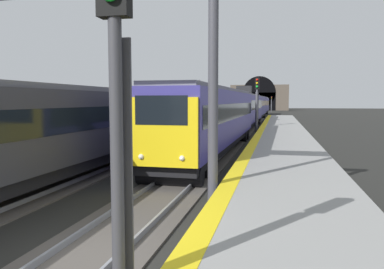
{
  "coord_description": "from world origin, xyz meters",
  "views": [
    {
      "loc": [
        -6.88,
        -3.82,
        3.28
      ],
      "look_at": [
        13.95,
        0.83,
        1.39
      ],
      "focal_mm": 36.2,
      "sensor_mm": 36.0,
      "label": 1
    }
  ],
  "objects": [
    {
      "name": "ground_plane",
      "position": [
        0.0,
        0.0,
        0.0
      ],
      "size": [
        320.0,
        320.0,
        0.0
      ],
      "primitive_type": "plane",
      "color": "black"
    },
    {
      "name": "platform_right",
      "position": [
        0.0,
        -4.14,
        0.46
      ],
      "size": [
        112.0,
        3.77,
        0.93
      ],
      "primitive_type": "cube",
      "color": "gray",
      "rests_on": "ground_plane"
    },
    {
      "name": "platform_right_edge_strip",
      "position": [
        0.0,
        -2.51,
        0.93
      ],
      "size": [
        112.0,
        0.5,
        0.01
      ],
      "primitive_type": "cube",
      "color": "yellow",
      "rests_on": "platform_right"
    },
    {
      "name": "track_main_line",
      "position": [
        0.0,
        0.0,
        0.04
      ],
      "size": [
        160.0,
        2.63,
        0.21
      ],
      "color": "#4C4742",
      "rests_on": "ground_plane"
    },
    {
      "name": "train_main_approaching",
      "position": [
        47.8,
        0.0,
        2.28
      ],
      "size": [
        83.46,
        3.14,
        4.89
      ],
      "rotation": [
        0.0,
        0.0,
        3.12
      ],
      "color": "navy",
      "rests_on": "ground_plane"
    },
    {
      "name": "train_adjacent_platform",
      "position": [
        24.87,
        4.62,
        2.2
      ],
      "size": [
        59.88,
        2.95,
        3.84
      ],
      "rotation": [
        0.0,
        0.0,
        3.13
      ],
      "color": "#333338",
      "rests_on": "ground_plane"
    },
    {
      "name": "railway_signal_near",
      "position": [
        -2.55,
        -1.93,
        3.2
      ],
      "size": [
        0.39,
        0.38,
        5.29
      ],
      "rotation": [
        0.0,
        0.0,
        3.14
      ],
      "color": "#38383D",
      "rests_on": "ground_plane"
    },
    {
      "name": "railway_signal_mid",
      "position": [
        28.33,
        -1.93,
        3.2
      ],
      "size": [
        0.39,
        0.38,
        5.3
      ],
      "rotation": [
        0.0,
        0.0,
        3.14
      ],
      "color": "#4C4C54",
      "rests_on": "ground_plane"
    },
    {
      "name": "railway_signal_far",
      "position": [
        102.68,
        -1.93,
        2.6
      ],
      "size": [
        0.39,
        0.38,
        4.36
      ],
      "rotation": [
        0.0,
        0.0,
        3.14
      ],
      "color": "#4C4C54",
      "rests_on": "ground_plane"
    },
    {
      "name": "overhead_signal_gantry",
      "position": [
        3.71,
        2.31,
        5.5
      ],
      "size": [
        0.7,
        9.01,
        7.26
      ],
      "color": "#3F3F47",
      "rests_on": "ground_plane"
    },
    {
      "name": "tunnel_portal",
      "position": [
        121.23,
        2.31,
        4.17
      ],
      "size": [
        2.32,
        18.66,
        11.02
      ],
      "color": "#51473D",
      "rests_on": "ground_plane"
    },
    {
      "name": "catenary_mast_near",
      "position": [
        66.22,
        11.01,
        3.7
      ],
      "size": [
        0.22,
        1.99,
        7.19
      ],
      "color": "#595B60",
      "rests_on": "ground_plane"
    }
  ]
}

